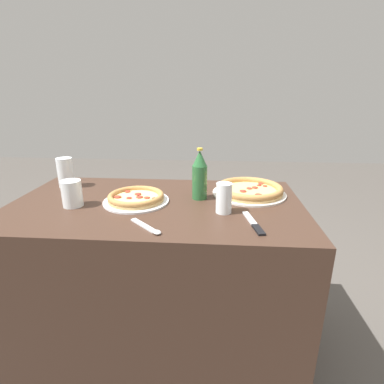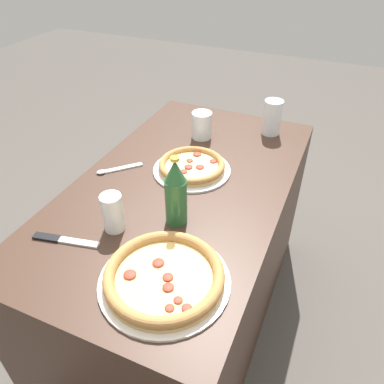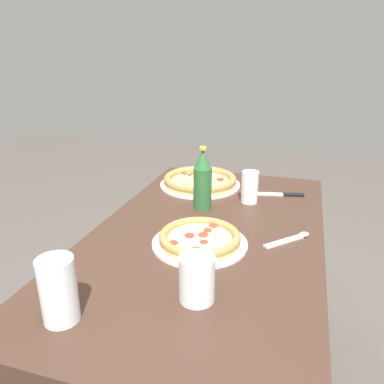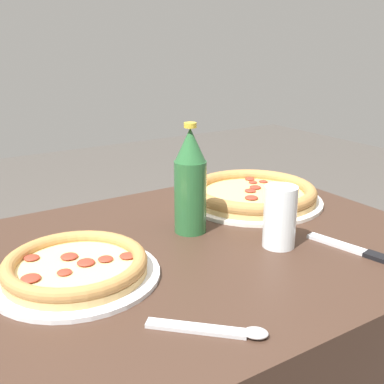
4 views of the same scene
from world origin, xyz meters
name	(u,v)px [view 4 (image 4 of 4)]	position (x,y,z in m)	size (l,w,h in m)	color
pizza_salami	(76,267)	(0.09, 0.00, 0.74)	(0.28, 0.28, 0.04)	silver
pizza_margherita	(253,194)	(-0.41, -0.14, 0.74)	(0.34, 0.34, 0.04)	silver
glass_water	(280,219)	(-0.29, 0.09, 0.78)	(0.06, 0.06, 0.12)	white
beer_bottle	(190,182)	(-0.19, -0.07, 0.83)	(0.07, 0.07, 0.23)	#286033
knife	(360,251)	(-0.40, 0.20, 0.73)	(0.06, 0.20, 0.01)	black
spoon	(219,330)	(-0.02, 0.26, 0.73)	(0.14, 0.13, 0.01)	silver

